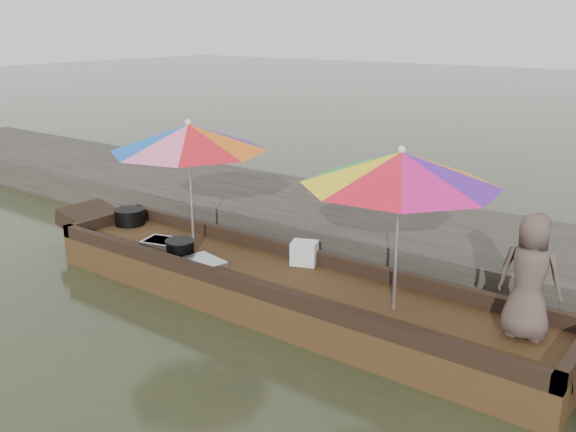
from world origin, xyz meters
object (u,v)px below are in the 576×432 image
Objects in this scene: tray_crayfish at (164,244)px; tray_scallop at (204,262)px; umbrella_stern at (398,231)px; cooking_pot at (130,217)px; charcoal_grill at (180,247)px; vendor at (530,276)px; supply_bag at (304,253)px; boat_hull at (282,292)px; umbrella_bow at (191,188)px.

tray_crayfish reaches higher than tray_scallop.
tray_scallop is 0.27× the size of umbrella_stern.
cooking_pot reaches higher than charcoal_grill.
charcoal_grill is 0.29× the size of vendor.
tray_scallop is 2.36m from umbrella_stern.
supply_bag is at bearing 161.63° from umbrella_stern.
boat_hull is 5.42× the size of vendor.
umbrella_bow is at bearing 180.00° from boat_hull.
vendor is at bearing 7.25° from tray_scallop.
supply_bag reaches higher than cooking_pot.
charcoal_grill is 0.18× the size of umbrella_bow.
tray_crayfish is at bearing 0.46° from vendor.
tray_crayfish is 0.80m from tray_scallop.
charcoal_grill is at bearing -176.87° from umbrella_stern.
supply_bag reaches higher than tray_crayfish.
tray_crayfish is 1.73× the size of supply_bag.
tray_crayfish is 0.27× the size of umbrella_stern.
tray_scallop is 0.27× the size of umbrella_bow.
umbrella_bow is (0.07, 0.15, 0.70)m from charcoal_grill.
charcoal_grill is (-0.47, 0.10, 0.05)m from tray_scallop.
umbrella_stern reaches higher than tray_scallop.
umbrella_stern reaches higher than tray_crayfish.
cooking_pot is 0.82× the size of tray_scallop.
charcoal_grill reaches higher than boat_hull.
umbrella_stern is (2.70, 0.15, 0.70)m from charcoal_grill.
tray_crayfish is 0.83m from umbrella_bow.
tray_crayfish is at bearing -161.30° from supply_bag.
supply_bag is at bearing 19.43° from umbrella_bow.
cooking_pot is at bearing -175.75° from supply_bag.
tray_scallop is 1.12m from supply_bag.
tray_scallop is (-0.91, -0.25, 0.21)m from boat_hull.
umbrella_bow is (-1.28, -0.45, 0.65)m from supply_bag.
charcoal_grill is (1.37, -0.40, -0.03)m from cooking_pot.
umbrella_bow reaches higher than tray_crayfish.
umbrella_bow is at bearing -0.82° from vendor.
vendor reaches higher than charcoal_grill.
umbrella_stern is (2.23, 0.25, 0.74)m from tray_scallop.
tray_scallop is at bearing -173.69° from umbrella_stern.
cooking_pot reaches higher than tray_scallop.
umbrella_stern reaches higher than cooking_pot.
vendor is 1.18m from umbrella_stern.
vendor is at bearing 4.91° from charcoal_grill.
tray_scallop is 1.49× the size of charcoal_grill.
boat_hull is 1.62m from umbrella_stern.
tray_scallop is 0.44× the size of vendor.
charcoal_grill is 1.16× the size of supply_bag.
vendor is at bearing 4.05° from tray_crayfish.
cooking_pot is 4.13m from umbrella_stern.
charcoal_grill is at bearing -156.05° from supply_bag.
charcoal_grill reaches higher than tray_scallop.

